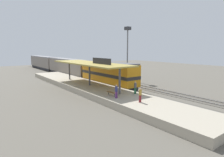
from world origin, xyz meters
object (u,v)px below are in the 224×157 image
(locomotive, at_px, (108,74))
(person_waiting, at_px, (140,94))
(freight_car, at_px, (105,71))
(passenger_carriage_rear, at_px, (43,62))
(person_boarding, at_px, (116,91))
(platform_bench, at_px, (111,92))
(light_mast, at_px, (128,42))
(passenger_carriage_front, at_px, (68,67))
(person_walking, at_px, (135,87))

(locomotive, distance_m, person_waiting, 14.69)
(locomotive, xyz_separation_m, person_waiting, (-5.19, -13.73, -0.56))
(freight_car, bearing_deg, passenger_carriage_rear, 98.36)
(locomotive, height_order, person_boarding, locomotive)
(platform_bench, height_order, locomotive, locomotive)
(person_waiting, bearing_deg, locomotive, 69.32)
(freight_car, height_order, light_mast, light_mast)
(passenger_carriage_front, bearing_deg, locomotive, -90.00)
(locomotive, xyz_separation_m, light_mast, (7.80, 3.44, 5.99))
(locomotive, bearing_deg, freight_car, 58.43)
(locomotive, xyz_separation_m, passenger_carriage_rear, (0.00, 38.80, -0.10))
(passenger_carriage_front, distance_m, person_waiting, 32.16)
(passenger_carriage_rear, height_order, person_boarding, passenger_carriage_rear)
(platform_bench, height_order, light_mast, light_mast)
(passenger_carriage_front, distance_m, freight_car, 11.48)
(freight_car, xyz_separation_m, person_walking, (-7.35, -17.84, -0.12))
(freight_car, relative_size, person_waiting, 7.02)
(person_walking, bearing_deg, passenger_carriage_front, 84.47)
(passenger_carriage_front, bearing_deg, light_mast, -61.83)
(locomotive, bearing_deg, platform_bench, -122.83)
(passenger_carriage_front, bearing_deg, platform_bench, -102.40)
(light_mast, xyz_separation_m, person_walking, (-10.55, -13.79, -6.54))
(locomotive, relative_size, person_waiting, 8.44)
(person_waiting, bearing_deg, passenger_carriage_rear, 84.36)
(person_waiting, bearing_deg, person_walking, 54.18)
(light_mast, bearing_deg, person_boarding, -134.91)
(platform_bench, height_order, person_walking, person_walking)
(light_mast, height_order, person_waiting, light_mast)
(platform_bench, height_order, passenger_carriage_rear, passenger_carriage_rear)
(person_waiting, bearing_deg, passenger_carriage_front, 80.72)
(passenger_carriage_rear, bearing_deg, person_boarding, -97.17)
(passenger_carriage_front, relative_size, person_boarding, 11.70)
(passenger_carriage_front, xyz_separation_m, passenger_carriage_rear, (0.00, 20.80, 0.00))
(passenger_carriage_rear, relative_size, person_waiting, 11.70)
(passenger_carriage_front, xyz_separation_m, light_mast, (7.80, -14.56, 6.08))
(passenger_carriage_rear, height_order, freight_car, passenger_carriage_rear)
(locomotive, bearing_deg, light_mast, 23.78)
(platform_bench, xyz_separation_m, passenger_carriage_rear, (6.00, 48.10, 0.97))
(person_boarding, bearing_deg, person_waiting, -71.65)
(platform_bench, relative_size, passenger_carriage_rear, 0.08)
(light_mast, bearing_deg, locomotive, -156.22)
(person_walking, bearing_deg, person_boarding, -175.58)
(passenger_carriage_front, distance_m, passenger_carriage_rear, 20.80)
(person_waiting, distance_m, person_walking, 4.17)
(platform_bench, bearing_deg, person_boarding, -99.28)
(person_waiting, distance_m, person_boarding, 3.28)
(platform_bench, xyz_separation_m, locomotive, (6.00, 9.30, 1.07))
(platform_bench, height_order, passenger_carriage_front, passenger_carriage_front)
(locomotive, xyz_separation_m, passenger_carriage_front, (0.00, 18.00, -0.10))
(locomotive, distance_m, person_walking, 10.73)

